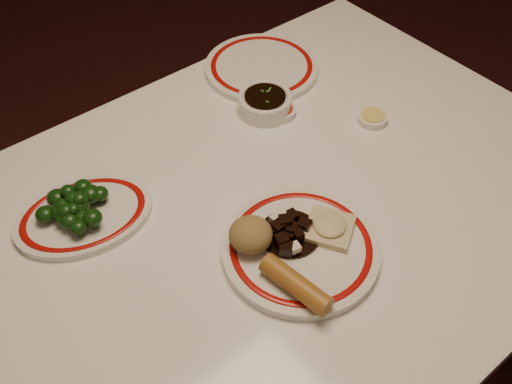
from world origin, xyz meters
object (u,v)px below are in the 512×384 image
object	(u,v)px
rice_mound	(251,235)
soy_bowl	(265,104)
spring_roll	(296,284)
broccoli_pile	(74,206)
dining_table	(282,227)
broccoli_plate	(84,216)
main_plate	(301,248)
stirfry_heap	(288,231)
fried_wonton	(329,227)

from	to	relation	value
rice_mound	soy_bowl	xyz separation A→B (m)	(0.26, 0.27, -0.02)
spring_roll	broccoli_pile	size ratio (longest dim) A/B	0.98
dining_table	broccoli_plate	bearing A→B (deg)	149.54
soy_bowl	rice_mound	bearing A→B (deg)	-133.34
dining_table	soy_bowl	xyz separation A→B (m)	(0.13, 0.21, 0.11)
main_plate	stirfry_heap	distance (m)	0.04
fried_wonton	stirfry_heap	size ratio (longest dim) A/B	1.02
broccoli_plate	main_plate	bearing A→B (deg)	-49.91
rice_mound	broccoli_plate	world-z (taller)	rice_mound
stirfry_heap	main_plate	bearing A→B (deg)	-86.08
fried_wonton	dining_table	bearing A→B (deg)	89.35
dining_table	broccoli_pile	bearing A→B (deg)	149.69
dining_table	fried_wonton	world-z (taller)	fried_wonton
fried_wonton	broccoli_plate	bearing A→B (deg)	135.55
dining_table	broccoli_plate	xyz separation A→B (m)	(-0.31, 0.18, 0.10)
stirfry_heap	soy_bowl	xyz separation A→B (m)	(0.19, 0.30, -0.01)
spring_roll	soy_bowl	distance (m)	0.47
main_plate	spring_roll	world-z (taller)	spring_roll
fried_wonton	stirfry_heap	distance (m)	0.07
broccoli_pile	broccoli_plate	bearing A→B (deg)	-24.93
spring_roll	soy_bowl	bearing A→B (deg)	48.05
dining_table	stirfry_heap	xyz separation A→B (m)	(-0.06, -0.08, 0.12)
dining_table	spring_roll	distance (m)	0.25
main_plate	stirfry_heap	size ratio (longest dim) A/B	3.10
broccoli_plate	soy_bowl	xyz separation A→B (m)	(0.44, 0.03, 0.01)
stirfry_heap	broccoli_plate	size ratio (longest dim) A/B	0.38
spring_roll	stirfry_heap	distance (m)	0.11
dining_table	broccoli_plate	world-z (taller)	broccoli_plate
main_plate	broccoli_pile	world-z (taller)	broccoli_pile
main_plate	stirfry_heap	bearing A→B (deg)	93.92
rice_mound	soy_bowl	bearing A→B (deg)	46.66
rice_mound	fried_wonton	world-z (taller)	rice_mound
dining_table	spring_roll	xyz separation A→B (m)	(-0.13, -0.17, 0.13)
fried_wonton	soy_bowl	distance (m)	0.36
stirfry_heap	dining_table	bearing A→B (deg)	53.17
rice_mound	broccoli_pile	xyz separation A→B (m)	(-0.20, 0.25, -0.01)
rice_mound	stirfry_heap	distance (m)	0.07
main_plate	broccoli_pile	distance (m)	0.40
stirfry_heap	fried_wonton	bearing A→B (deg)	-31.11
main_plate	rice_mound	size ratio (longest dim) A/B	4.46
fried_wonton	stirfry_heap	bearing A→B (deg)	148.89
soy_bowl	spring_roll	bearing A→B (deg)	-123.76
stirfry_heap	broccoli_plate	xyz separation A→B (m)	(-0.25, 0.27, -0.02)
rice_mound	spring_roll	world-z (taller)	rice_mound
stirfry_heap	broccoli_plate	bearing A→B (deg)	132.94
main_plate	fried_wonton	xyz separation A→B (m)	(0.06, -0.01, 0.02)
rice_mound	broccoli_pile	distance (m)	0.32
fried_wonton	main_plate	bearing A→B (deg)	173.85
main_plate	fried_wonton	distance (m)	0.06
main_plate	broccoli_plate	distance (m)	0.39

